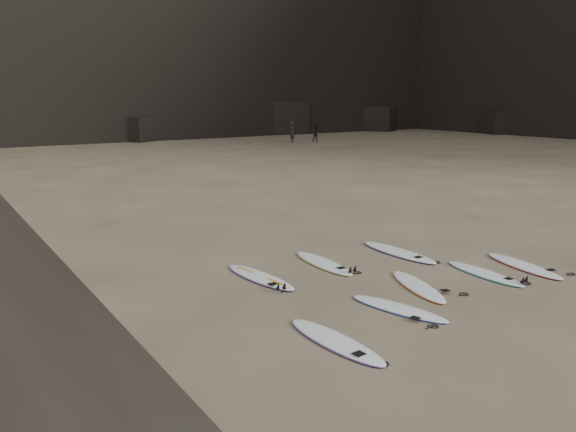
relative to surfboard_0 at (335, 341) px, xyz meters
name	(u,v)px	position (x,y,z in m)	size (l,w,h in m)	color
ground	(442,285)	(4.04, 1.07, -0.04)	(240.00, 240.00, 0.00)	#897559
surfboard_0	(335,341)	(0.00, 0.00, 0.00)	(0.59, 2.46, 0.09)	white
surfboard_1	(399,308)	(2.08, 0.52, 0.00)	(0.55, 2.27, 0.08)	white
surfboard_2	(418,286)	(3.44, 1.27, 0.00)	(0.56, 2.34, 0.08)	white
surfboard_3	(484,273)	(5.53, 1.03, 0.00)	(0.56, 2.33, 0.08)	white
surfboard_4	(523,265)	(6.91, 0.89, 0.00)	(0.60, 2.52, 0.09)	white
surfboard_5	(260,277)	(0.73, 3.86, 0.00)	(0.60, 2.50, 0.09)	white
surfboard_6	(323,263)	(2.71, 3.95, 0.00)	(0.59, 2.46, 0.09)	white
surfboard_7	(398,252)	(5.11, 3.60, 0.00)	(0.65, 2.73, 0.10)	white
person_a	(293,132)	(23.56, 36.17, 0.92)	(0.70, 0.46, 1.92)	#232328
person_b	(316,134)	(25.93, 35.75, 0.72)	(0.75, 0.58, 1.54)	black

